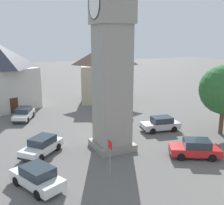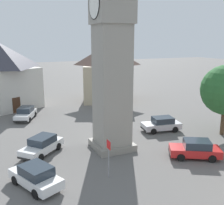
{
  "view_description": "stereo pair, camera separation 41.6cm",
  "coord_description": "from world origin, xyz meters",
  "px_view_note": "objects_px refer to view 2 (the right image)",
  "views": [
    {
      "loc": [
        20.28,
        -9.56,
        9.56
      ],
      "look_at": [
        0.0,
        0.0,
        4.25
      ],
      "focal_mm": 42.3,
      "sensor_mm": 36.0,
      "label": 1
    },
    {
      "loc": [
        20.46,
        -9.18,
        9.56
      ],
      "look_at": [
        0.0,
        0.0,
        4.25
      ],
      "focal_mm": 42.3,
      "sensor_mm": 36.0,
      "label": 2
    }
  ],
  "objects_px": {
    "car_blue_kerb": "(162,124)",
    "car_silver_kerb": "(42,145)",
    "building_corner_back": "(107,72)",
    "car_black_far": "(36,176)",
    "clock_tower": "(112,16)",
    "road_sign": "(109,153)",
    "car_red_corner": "(195,149)",
    "building_shop_left": "(0,75)",
    "car_white_side": "(26,113)"
  },
  "relations": [
    {
      "from": "car_blue_kerb",
      "to": "car_silver_kerb",
      "type": "xyz_separation_m",
      "value": [
        0.69,
        -12.78,
        0.0
      ]
    },
    {
      "from": "car_blue_kerb",
      "to": "building_corner_back",
      "type": "height_order",
      "value": "building_corner_back"
    },
    {
      "from": "car_silver_kerb",
      "to": "building_corner_back",
      "type": "bearing_deg",
      "value": 141.56
    },
    {
      "from": "car_blue_kerb",
      "to": "car_black_far",
      "type": "height_order",
      "value": "same"
    },
    {
      "from": "clock_tower",
      "to": "car_blue_kerb",
      "type": "height_order",
      "value": "clock_tower"
    },
    {
      "from": "clock_tower",
      "to": "car_black_far",
      "type": "height_order",
      "value": "clock_tower"
    },
    {
      "from": "car_silver_kerb",
      "to": "road_sign",
      "type": "height_order",
      "value": "road_sign"
    },
    {
      "from": "car_blue_kerb",
      "to": "car_silver_kerb",
      "type": "distance_m",
      "value": 12.8
    },
    {
      "from": "car_blue_kerb",
      "to": "car_red_corner",
      "type": "xyz_separation_m",
      "value": [
        6.73,
        -1.31,
        0.0
      ]
    },
    {
      "from": "clock_tower",
      "to": "car_red_corner",
      "type": "xyz_separation_m",
      "value": [
        4.7,
        5.47,
        -10.71
      ]
    },
    {
      "from": "clock_tower",
      "to": "building_corner_back",
      "type": "distance_m",
      "value": 20.73
    },
    {
      "from": "building_shop_left",
      "to": "road_sign",
      "type": "height_order",
      "value": "building_shop_left"
    },
    {
      "from": "car_silver_kerb",
      "to": "building_corner_back",
      "type": "distance_m",
      "value": 21.75
    },
    {
      "from": "car_white_side",
      "to": "road_sign",
      "type": "distance_m",
      "value": 17.71
    },
    {
      "from": "car_blue_kerb",
      "to": "car_black_far",
      "type": "bearing_deg",
      "value": -67.25
    },
    {
      "from": "clock_tower",
      "to": "road_sign",
      "type": "bearing_deg",
      "value": -26.69
    },
    {
      "from": "clock_tower",
      "to": "building_corner_back",
      "type": "height_order",
      "value": "clock_tower"
    },
    {
      "from": "car_black_far",
      "to": "car_blue_kerb",
      "type": "bearing_deg",
      "value": 112.75
    },
    {
      "from": "clock_tower",
      "to": "car_red_corner",
      "type": "bearing_deg",
      "value": 49.36
    },
    {
      "from": "car_black_far",
      "to": "building_corner_back",
      "type": "height_order",
      "value": "building_corner_back"
    },
    {
      "from": "clock_tower",
      "to": "car_black_far",
      "type": "distance_m",
      "value": 13.52
    },
    {
      "from": "building_corner_back",
      "to": "road_sign",
      "type": "distance_m",
      "value": 25.02
    },
    {
      "from": "car_blue_kerb",
      "to": "car_red_corner",
      "type": "relative_size",
      "value": 0.99
    },
    {
      "from": "car_blue_kerb",
      "to": "car_white_side",
      "type": "distance_m",
      "value": 16.58
    },
    {
      "from": "building_shop_left",
      "to": "building_corner_back",
      "type": "xyz_separation_m",
      "value": [
        1.74,
        15.7,
        -0.24
      ]
    },
    {
      "from": "building_shop_left",
      "to": "car_silver_kerb",
      "type": "bearing_deg",
      "value": 7.32
    },
    {
      "from": "car_red_corner",
      "to": "building_corner_back",
      "type": "bearing_deg",
      "value": 175.38
    },
    {
      "from": "car_black_far",
      "to": "car_silver_kerb",
      "type": "bearing_deg",
      "value": 165.99
    },
    {
      "from": "clock_tower",
      "to": "car_black_far",
      "type": "xyz_separation_m",
      "value": [
        3.87,
        -7.3,
        -10.71
      ]
    },
    {
      "from": "car_white_side",
      "to": "road_sign",
      "type": "bearing_deg",
      "value": 12.0
    },
    {
      "from": "car_silver_kerb",
      "to": "building_corner_back",
      "type": "height_order",
      "value": "building_corner_back"
    },
    {
      "from": "car_blue_kerb",
      "to": "building_shop_left",
      "type": "bearing_deg",
      "value": -139.62
    },
    {
      "from": "clock_tower",
      "to": "road_sign",
      "type": "relative_size",
      "value": 7.02
    },
    {
      "from": "building_corner_back",
      "to": "road_sign",
      "type": "height_order",
      "value": "building_corner_back"
    },
    {
      "from": "clock_tower",
      "to": "car_red_corner",
      "type": "height_order",
      "value": "clock_tower"
    },
    {
      "from": "car_silver_kerb",
      "to": "building_corner_back",
      "type": "xyz_separation_m",
      "value": [
        -16.78,
        13.32,
        3.78
      ]
    },
    {
      "from": "clock_tower",
      "to": "car_black_far",
      "type": "bearing_deg",
      "value": -62.1
    },
    {
      "from": "car_white_side",
      "to": "car_black_far",
      "type": "relative_size",
      "value": 1.0
    },
    {
      "from": "building_corner_back",
      "to": "car_red_corner",
      "type": "bearing_deg",
      "value": -4.62
    },
    {
      "from": "car_red_corner",
      "to": "road_sign",
      "type": "height_order",
      "value": "road_sign"
    },
    {
      "from": "car_white_side",
      "to": "car_silver_kerb",
      "type": "bearing_deg",
      "value": 0.39
    },
    {
      "from": "building_shop_left",
      "to": "road_sign",
      "type": "distance_m",
      "value": 25.53
    },
    {
      "from": "car_blue_kerb",
      "to": "building_shop_left",
      "type": "distance_m",
      "value": 23.74
    },
    {
      "from": "building_shop_left",
      "to": "building_corner_back",
      "type": "height_order",
      "value": "building_shop_left"
    },
    {
      "from": "road_sign",
      "to": "car_blue_kerb",
      "type": "bearing_deg",
      "value": 126.6
    },
    {
      "from": "car_red_corner",
      "to": "car_black_far",
      "type": "bearing_deg",
      "value": -93.72
    },
    {
      "from": "building_shop_left",
      "to": "building_corner_back",
      "type": "relative_size",
      "value": 1.19
    },
    {
      "from": "car_red_corner",
      "to": "building_shop_left",
      "type": "bearing_deg",
      "value": -150.58
    },
    {
      "from": "car_red_corner",
      "to": "building_corner_back",
      "type": "distance_m",
      "value": 23.2
    },
    {
      "from": "car_red_corner",
      "to": "building_shop_left",
      "type": "relative_size",
      "value": 0.38
    }
  ]
}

